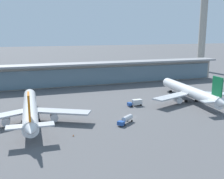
# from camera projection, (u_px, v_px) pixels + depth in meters

# --- Properties ---
(ground_plane) EXTENTS (1200.00, 1200.00, 0.00)m
(ground_plane) POSITION_uv_depth(u_px,v_px,m) (129.00, 117.00, 115.19)
(ground_plane) COLOR #515154
(airliner_left_stand) EXTENTS (47.26, 61.46, 16.37)m
(airliner_left_stand) POSITION_uv_depth(u_px,v_px,m) (30.00, 109.00, 108.26)
(airliner_left_stand) COLOR white
(airliner_left_stand) RESTS_ON ground
(airliner_centre_stand) EXTENTS (47.13, 61.51, 16.37)m
(airliner_centre_stand) POSITION_uv_depth(u_px,v_px,m) (190.00, 92.00, 140.10)
(airliner_centre_stand) COLOR white
(airliner_centre_stand) RESTS_ON ground
(service_truck_under_wing_blue) EXTENTS (8.17, 7.06, 2.95)m
(service_truck_under_wing_blue) POSITION_uv_depth(u_px,v_px,m) (126.00, 119.00, 106.76)
(service_truck_under_wing_blue) COLOR #234C9E
(service_truck_under_wing_blue) RESTS_ON ground
(service_truck_on_taxiway_blue) EXTENTS (7.43, 2.76, 3.10)m
(service_truck_on_taxiway_blue) POSITION_uv_depth(u_px,v_px,m) (136.00, 102.00, 132.22)
(service_truck_on_taxiway_blue) COLOR #234C9E
(service_truck_on_taxiway_blue) RESTS_ON ground
(terminal_building) EXTENTS (197.87, 12.80, 15.20)m
(terminal_building) POSITION_uv_depth(u_px,v_px,m) (86.00, 74.00, 182.76)
(terminal_building) COLOR #9E998E
(terminal_building) RESTS_ON ground
(control_tower) EXTENTS (12.00, 12.00, 82.02)m
(control_tower) POSITION_uv_depth(u_px,v_px,m) (203.00, 21.00, 243.08)
(control_tower) COLOR #9E998E
(control_tower) RESTS_ON ground
(safety_cone_alpha) EXTENTS (0.62, 0.62, 0.70)m
(safety_cone_alpha) POSITION_uv_depth(u_px,v_px,m) (73.00, 135.00, 94.02)
(safety_cone_alpha) COLOR orange
(safety_cone_alpha) RESTS_ON ground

